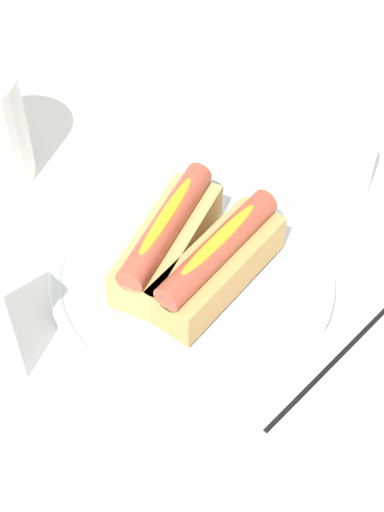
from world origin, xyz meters
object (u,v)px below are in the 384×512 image
(serving_bowl, at_px, (192,280))
(hotdog_back, at_px, (167,239))
(hotdog_front, at_px, (218,262))
(water_glass, at_px, (341,164))
(chopstick_near, at_px, (342,352))

(serving_bowl, relative_size, hotdog_back, 1.75)
(hotdog_front, xyz_separation_m, water_glass, (0.20, -0.02, -0.02))
(water_glass, xyz_separation_m, chopstick_near, (-0.19, -0.11, -0.04))
(serving_bowl, bearing_deg, chopstick_near, -82.67)
(chopstick_near, bearing_deg, water_glass, 38.42)
(hotdog_front, xyz_separation_m, hotdog_back, (-0.00, 0.05, 0.00))
(serving_bowl, bearing_deg, water_glass, -13.32)
(serving_bowl, relative_size, chopstick_near, 1.25)
(hotdog_front, bearing_deg, chopstick_near, -81.96)
(hotdog_back, xyz_separation_m, water_glass, (0.21, -0.08, -0.02))
(chopstick_near, bearing_deg, hotdog_front, 106.61)
(serving_bowl, xyz_separation_m, hotdog_front, (0.00, -0.03, 0.04))
(water_glass, bearing_deg, hotdog_back, 159.87)
(serving_bowl, height_order, chopstick_near, serving_bowl)
(hotdog_back, bearing_deg, water_glass, -20.13)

